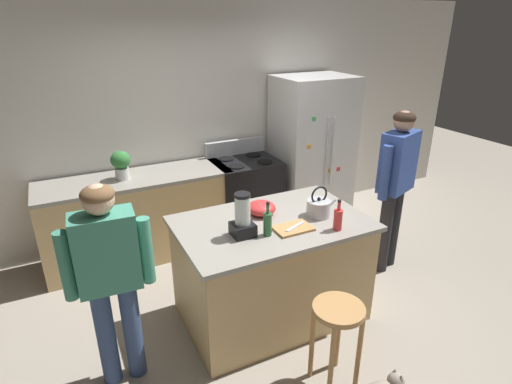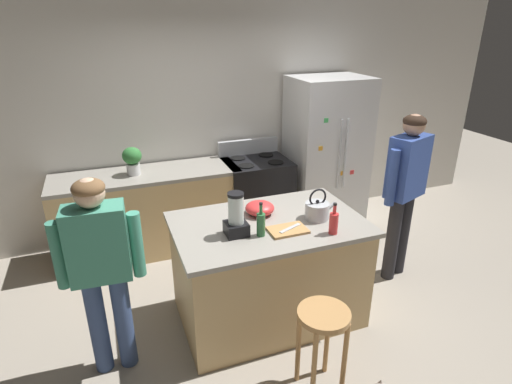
% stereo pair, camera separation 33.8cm
% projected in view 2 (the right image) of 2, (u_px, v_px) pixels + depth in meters
% --- Properties ---
extents(ground_plane, '(14.00, 14.00, 0.00)m').
position_uv_depth(ground_plane, '(268.00, 314.00, 3.76)').
color(ground_plane, '#9E9384').
extents(back_wall, '(8.00, 0.10, 2.70)m').
position_uv_depth(back_wall, '(207.00, 121.00, 4.92)').
color(back_wall, silver).
rests_on(back_wall, ground_plane).
extents(kitchen_island, '(1.56, 1.00, 0.93)m').
position_uv_depth(kitchen_island, '(268.00, 270.00, 3.58)').
color(kitchen_island, tan).
rests_on(kitchen_island, ground_plane).
extents(back_counter_run, '(2.00, 0.64, 0.93)m').
position_uv_depth(back_counter_run, '(150.00, 212.00, 4.65)').
color(back_counter_run, tan).
rests_on(back_counter_run, ground_plane).
extents(refrigerator, '(0.90, 0.73, 1.85)m').
position_uv_depth(refrigerator, '(326.00, 153.00, 5.14)').
color(refrigerator, silver).
rests_on(refrigerator, ground_plane).
extents(stove_range, '(0.76, 0.65, 1.11)m').
position_uv_depth(stove_range, '(256.00, 196.00, 5.04)').
color(stove_range, black).
rests_on(stove_range, ground_plane).
extents(person_by_island_left, '(0.59, 0.25, 1.54)m').
position_uv_depth(person_by_island_left, '(101.00, 261.00, 2.85)').
color(person_by_island_left, '#384C7A').
rests_on(person_by_island_left, ground_plane).
extents(person_by_sink_right, '(0.59, 0.34, 1.68)m').
position_uv_depth(person_by_sink_right, '(406.00, 183.00, 3.96)').
color(person_by_sink_right, '#26262B').
rests_on(person_by_sink_right, ground_plane).
extents(bar_stool, '(0.36, 0.36, 0.67)m').
position_uv_depth(bar_stool, '(323.00, 330.00, 2.81)').
color(bar_stool, '#B7844C').
rests_on(bar_stool, ground_plane).
extents(potted_plant, '(0.20, 0.20, 0.30)m').
position_uv_depth(potted_plant, '(132.00, 159.00, 4.37)').
color(potted_plant, silver).
rests_on(potted_plant, back_counter_run).
extents(blender_appliance, '(0.17, 0.17, 0.35)m').
position_uv_depth(blender_appliance, '(236.00, 217.00, 3.15)').
color(blender_appliance, black).
rests_on(blender_appliance, kitchen_island).
extents(bottle_olive_oil, '(0.07, 0.07, 0.28)m').
position_uv_depth(bottle_olive_oil, '(261.00, 224.00, 3.15)').
color(bottle_olive_oil, '#2D6638').
rests_on(bottle_olive_oil, kitchen_island).
extents(bottle_soda, '(0.07, 0.07, 0.26)m').
position_uv_depth(bottle_soda, '(334.00, 222.00, 3.19)').
color(bottle_soda, red).
rests_on(bottle_soda, kitchen_island).
extents(mixing_bowl, '(0.25, 0.25, 0.11)m').
position_uv_depth(mixing_bowl, '(260.00, 208.00, 3.52)').
color(mixing_bowl, red).
rests_on(mixing_bowl, kitchen_island).
extents(tea_kettle, '(0.28, 0.20, 0.27)m').
position_uv_depth(tea_kettle, '(317.00, 210.00, 3.43)').
color(tea_kettle, '#B7BABF').
rests_on(tea_kettle, kitchen_island).
extents(cutting_board, '(0.30, 0.20, 0.02)m').
position_uv_depth(cutting_board, '(288.00, 230.00, 3.25)').
color(cutting_board, '#B7844C').
rests_on(cutting_board, kitchen_island).
extents(chef_knife, '(0.21, 0.11, 0.01)m').
position_uv_depth(chef_knife, '(290.00, 228.00, 3.25)').
color(chef_knife, '#B7BABF').
rests_on(chef_knife, cutting_board).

